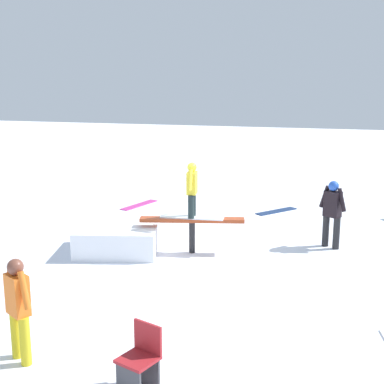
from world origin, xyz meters
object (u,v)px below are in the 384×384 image
bystander_orange (18,305)px  bystander_black (332,211)px  loose_snowboard_navy (276,211)px  folding_chair (141,361)px  rail_feature (192,223)px  loose_snowboard_magenta (139,205)px  main_rider_on_rail (192,191)px

bystander_orange → bystander_black: 7.61m
loose_snowboard_navy → folding_chair: bearing=-143.3°
rail_feature → loose_snowboard_navy: bearing=58.3°
loose_snowboard_magenta → loose_snowboard_navy: bearing=112.7°
bystander_orange → folding_chair: bystander_orange is taller
bystander_black → loose_snowboard_magenta: size_ratio=1.04×
main_rider_on_rail → bystander_black: main_rider_on_rail is taller
loose_snowboard_magenta → bystander_black: bearing=83.2°
folding_chair → loose_snowboard_navy: bearing=107.0°
main_rider_on_rail → bystander_orange: (-1.11, -5.18, -0.57)m
rail_feature → folding_chair: 5.49m
main_rider_on_rail → bystander_orange: bearing=-107.8°
main_rider_on_rail → loose_snowboard_magenta: (-2.74, 3.91, -1.41)m
rail_feature → loose_snowboard_navy: 4.52m
loose_snowboard_navy → main_rider_on_rail: bearing=-158.2°
rail_feature → bystander_orange: size_ratio=1.55×
folding_chair → bystander_black: bearing=92.1°
main_rider_on_rail → loose_snowboard_magenta: size_ratio=0.95×
main_rider_on_rail → loose_snowboard_navy: size_ratio=1.02×
bystander_black → loose_snowboard_navy: 3.53m
loose_snowboard_navy → bystander_black: bearing=-111.6°
bystander_orange → folding_chair: size_ratio=1.73×
rail_feature → folding_chair: bearing=-94.6°
main_rider_on_rail → bystander_orange: 5.33m
loose_snowboard_magenta → loose_snowboard_navy: (4.20, 0.31, 0.00)m
loose_snowboard_magenta → loose_snowboard_navy: same height
main_rider_on_rail → rail_feature: bearing=0.0°
main_rider_on_rail → loose_snowboard_navy: (1.46, 4.23, -1.41)m
bystander_black → folding_chair: (-2.27, -6.63, -0.48)m
main_rider_on_rail → bystander_orange: main_rider_on_rail is taller
bystander_black → folding_chair: size_ratio=1.80×
main_rider_on_rail → loose_snowboard_navy: main_rider_on_rail is taller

